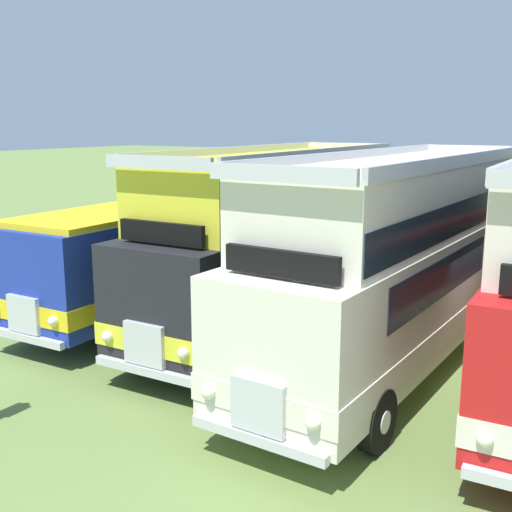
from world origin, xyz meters
TOP-DOWN VIEW (x-y plane):
  - ground_plane at (0.00, 0.00)m, footprint 200.00×200.00m
  - bus_first_in_row at (-8.64, 0.33)m, footprint 2.75×9.96m
  - bus_second_in_row at (-5.19, 0.43)m, footprint 2.73×10.19m
  - bus_third_in_row at (-1.72, -0.24)m, footprint 3.02×11.18m

SIDE VIEW (x-z plane):
  - ground_plane at x=0.00m, z-range 0.00..0.00m
  - bus_first_in_row at x=-8.64m, z-range 0.26..3.25m
  - bus_second_in_row at x=-5.19m, z-range 0.10..4.62m
  - bus_third_in_row at x=-1.72m, z-range 0.10..4.62m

